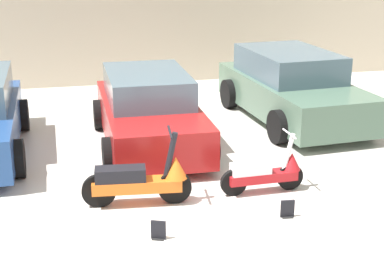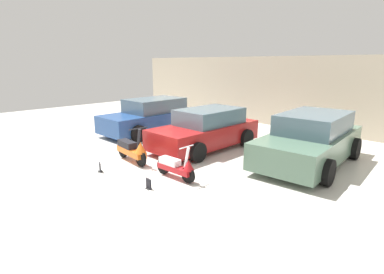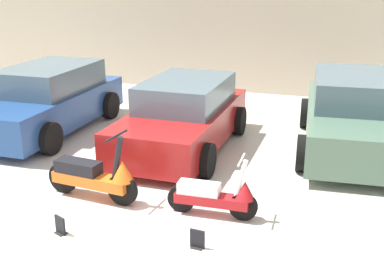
% 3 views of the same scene
% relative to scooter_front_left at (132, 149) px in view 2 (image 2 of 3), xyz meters
% --- Properties ---
extents(ground_plane, '(28.00, 28.00, 0.00)m').
position_rel_scooter_front_left_xyz_m(ground_plane, '(0.75, -0.68, -0.40)').
color(ground_plane, silver).
extents(wall_back, '(19.60, 0.12, 3.23)m').
position_rel_scooter_front_left_xyz_m(wall_back, '(0.75, 7.96, 1.21)').
color(wall_back, beige).
rests_on(wall_back, ground_plane).
extents(scooter_front_left, '(1.63, 0.58, 1.13)m').
position_rel_scooter_front_left_xyz_m(scooter_front_left, '(0.00, 0.00, 0.00)').
color(scooter_front_left, black).
rests_on(scooter_front_left, ground_plane).
extents(scooter_front_right, '(1.36, 0.49, 0.94)m').
position_rel_scooter_front_left_xyz_m(scooter_front_right, '(1.95, 0.04, -0.07)').
color(scooter_front_right, black).
rests_on(scooter_front_right, ground_plane).
extents(car_rear_left, '(2.11, 4.29, 1.45)m').
position_rel_scooter_front_left_xyz_m(car_rear_left, '(-2.79, 2.91, 0.29)').
color(car_rear_left, navy).
rests_on(car_rear_left, ground_plane).
extents(car_rear_center, '(2.00, 4.08, 1.38)m').
position_rel_scooter_front_left_xyz_m(car_rear_center, '(0.53, 2.72, 0.26)').
color(car_rear_center, maroon).
rests_on(car_rear_center, ground_plane).
extents(car_rear_right, '(2.38, 4.53, 1.50)m').
position_rel_scooter_front_left_xyz_m(car_rear_right, '(3.82, 3.71, 0.31)').
color(car_rear_right, '#51705B').
rests_on(car_rear_right, ground_plane).
extents(placard_near_left_scooter, '(0.20, 0.17, 0.26)m').
position_rel_scooter_front_left_xyz_m(placard_near_left_scooter, '(0.06, -1.11, -0.29)').
color(placard_near_left_scooter, black).
rests_on(placard_near_left_scooter, ground_plane).
extents(placard_near_right_scooter, '(0.20, 0.13, 0.26)m').
position_rel_scooter_front_left_xyz_m(placard_near_right_scooter, '(1.95, -0.88, -0.29)').
color(placard_near_right_scooter, black).
rests_on(placard_near_right_scooter, ground_plane).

